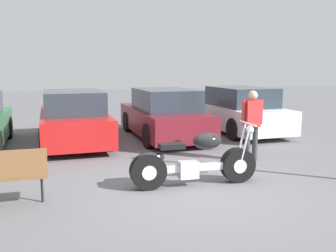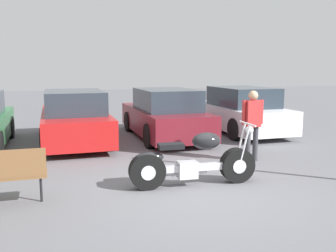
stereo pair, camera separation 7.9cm
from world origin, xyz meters
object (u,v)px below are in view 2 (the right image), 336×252
(motorcycle, at_px, (193,162))
(parked_car_white, at_px, (239,111))
(parked_car_maroon, at_px, (165,115))
(parked_car_red, at_px, (75,119))
(person_standing, at_px, (252,120))

(motorcycle, bearing_deg, parked_car_white, 54.21)
(parked_car_maroon, relative_size, parked_car_white, 1.00)
(parked_car_red, height_order, person_standing, person_standing)
(parked_car_maroon, relative_size, person_standing, 2.75)
(parked_car_white, bearing_deg, parked_car_red, -177.32)
(parked_car_red, height_order, parked_car_white, same)
(motorcycle, height_order, parked_car_red, parked_car_red)
(parked_car_maroon, bearing_deg, parked_car_red, 179.94)
(parked_car_white, xyz_separation_m, person_standing, (-1.57, -3.55, 0.25))
(parked_car_maroon, distance_m, person_standing, 3.47)
(motorcycle, bearing_deg, parked_car_maroon, 79.32)
(parked_car_red, xyz_separation_m, parked_car_white, (5.21, 0.24, 0.00))
(parked_car_white, height_order, person_standing, person_standing)
(motorcycle, distance_m, person_standing, 2.33)
(parked_car_maroon, height_order, person_standing, person_standing)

